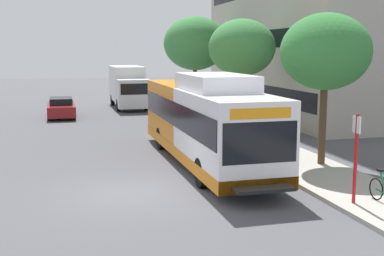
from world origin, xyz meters
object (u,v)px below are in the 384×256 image
street_tree_far_block (195,43)px  bus_stop_sign_pole (356,152)px  street_tree_mid_block (242,48)px  box_truck_background (128,86)px  transit_bus (205,121)px  street_tree_near_stop (326,52)px  parked_car_far_lane (61,108)px

street_tree_far_block → bus_stop_sign_pole: bearing=-94.0°
bus_stop_sign_pole → street_tree_mid_block: bearing=82.3°
street_tree_mid_block → box_truck_background: size_ratio=0.88×
transit_bus → box_truck_background: transit_bus is taller
street_tree_near_stop → box_truck_background: street_tree_near_stop is taller
street_tree_far_block → box_truck_background: 6.72m
street_tree_mid_block → street_tree_far_block: 8.80m
box_truck_background → street_tree_near_stop: bearing=-78.7°
box_truck_background → street_tree_far_block: bearing=-40.9°
street_tree_far_block → transit_bus: bearing=-104.1°
street_tree_near_stop → box_truck_background: 22.95m
parked_car_far_lane → box_truck_background: bearing=41.0°
transit_bus → parked_car_far_lane: (-5.47, 15.91, -1.04)m
bus_stop_sign_pole → street_tree_far_block: street_tree_far_block is taller
street_tree_far_block → parked_car_far_lane: bearing=-176.0°
transit_bus → street_tree_near_stop: bearing=-24.6°
street_tree_mid_block → box_truck_background: bearing=110.7°
transit_bus → box_truck_background: 20.43m
street_tree_near_stop → street_tree_far_block: (-0.03, 18.50, 0.55)m
street_tree_mid_block → street_tree_far_block: street_tree_far_block is taller
street_tree_mid_block → street_tree_far_block: bearing=92.1°
transit_bus → bus_stop_sign_pole: (2.51, -6.75, -0.05)m
transit_bus → street_tree_mid_block: size_ratio=2.00×
parked_car_far_lane → street_tree_far_block: bearing=4.0°
parked_car_far_lane → street_tree_near_stop: bearing=-61.6°
transit_bus → street_tree_far_block: street_tree_far_block is taller
bus_stop_sign_pole → parked_car_far_lane: (-7.99, 22.66, -0.99)m
street_tree_near_stop → street_tree_far_block: size_ratio=0.85×
bus_stop_sign_pole → transit_bus: bearing=110.4°
parked_car_far_lane → box_truck_background: 6.96m
transit_bus → box_truck_background: (-0.28, 20.43, 0.04)m
street_tree_mid_block → parked_car_far_lane: bearing=140.8°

